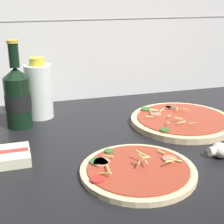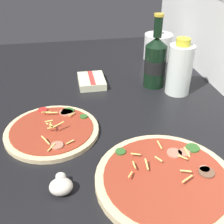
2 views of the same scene
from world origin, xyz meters
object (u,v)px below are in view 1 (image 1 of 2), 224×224
pizza_near (137,170)px  dish_towel (3,157)px  oil_bottle (39,90)px  mushroom_left (220,150)px  beer_bottle (18,96)px  pizza_far (181,120)px

pizza_near → dish_towel: size_ratio=2.03×
oil_bottle → mushroom_left: bearing=-46.3°
pizza_near → beer_bottle: size_ratio=1.01×
beer_bottle → oil_bottle: bearing=44.2°
pizza_near → dish_towel: (-27.40, 13.56, 0.45)cm
pizza_near → pizza_far: bearing=46.4°
pizza_near → mushroom_left: 21.18cm
oil_bottle → dish_towel: (-11.05, -27.47, -7.21)cm
dish_towel → oil_bottle: bearing=68.1°
pizza_far → mushroom_left: bearing=-93.6°
oil_bottle → pizza_near: bearing=-68.3°
beer_bottle → oil_bottle: (6.37, 6.20, -0.49)cm
oil_bottle → mushroom_left: 54.56cm
beer_bottle → dish_towel: (-4.68, -21.27, -7.70)cm
mushroom_left → beer_bottle: bearing=143.1°
beer_bottle → mushroom_left: bearing=-36.9°
oil_bottle → dish_towel: size_ratio=1.50×
oil_bottle → dish_towel: bearing=-111.9°
pizza_far → beer_bottle: beer_bottle is taller
pizza_near → dish_towel: bearing=153.7°
pizza_far → oil_bottle: bearing=155.7°
beer_bottle → dish_towel: beer_bottle is taller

